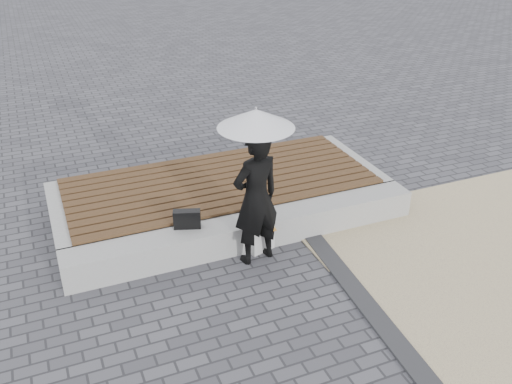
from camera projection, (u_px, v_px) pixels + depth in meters
ground at (301, 313)px, 6.57m from camera, size 80.00×80.00×0.00m
edging_band at (380, 322)px, 6.41m from camera, size 0.61×5.20×0.04m
seating_ledge at (249, 231)px, 7.78m from camera, size 5.00×0.45×0.40m
timber_platform at (220, 193)px, 8.76m from camera, size 5.00×2.00×0.40m
timber_decking at (220, 181)px, 8.66m from camera, size 4.60×2.00×0.04m
woman at (256, 198)px, 7.13m from camera, size 0.74×0.56×1.82m
parasol at (256, 119)px, 6.63m from camera, size 0.93×0.93×1.19m
handbag at (187, 219)px, 7.43m from camera, size 0.38×0.24×0.25m
canvas_tote at (261, 238)px, 7.64m from camera, size 0.39×0.25×0.38m
magazine at (263, 228)px, 7.51m from camera, size 0.34×0.27×0.01m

